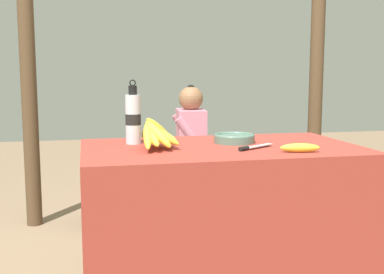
# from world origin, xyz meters

# --- Properties ---
(market_counter) EXTENTS (1.29, 0.76, 0.77)m
(market_counter) POSITION_xyz_m (0.00, 0.00, 0.39)
(market_counter) COLOR maroon
(market_counter) RESTS_ON ground_plane
(banana_bunch_ripe) EXTENTS (0.18, 0.30, 0.15)m
(banana_bunch_ripe) POSITION_xyz_m (-0.31, -0.02, 0.84)
(banana_bunch_ripe) COLOR #4C381E
(banana_bunch_ripe) RESTS_ON market_counter
(serving_bowl) EXTENTS (0.20, 0.20, 0.04)m
(serving_bowl) POSITION_xyz_m (0.09, 0.09, 0.80)
(serving_bowl) COLOR #4C6B5B
(serving_bowl) RESTS_ON market_counter
(water_bottle) EXTENTS (0.07, 0.07, 0.31)m
(water_bottle) POSITION_xyz_m (-0.39, 0.17, 0.90)
(water_bottle) COLOR silver
(water_bottle) RESTS_ON market_counter
(loose_banana_front) EXTENTS (0.18, 0.07, 0.04)m
(loose_banana_front) POSITION_xyz_m (0.28, -0.25, 0.79)
(loose_banana_front) COLOR gold
(loose_banana_front) RESTS_ON market_counter
(knife) EXTENTS (0.21, 0.14, 0.02)m
(knife) POSITION_xyz_m (0.11, -0.12, 0.78)
(knife) COLOR #BCBCC1
(knife) RESTS_ON market_counter
(wooden_bench) EXTENTS (1.54, 0.32, 0.40)m
(wooden_bench) POSITION_xyz_m (0.11, 1.31, 0.34)
(wooden_bench) COLOR #4C3823
(wooden_bench) RESTS_ON ground_plane
(seated_vendor) EXTENTS (0.43, 0.41, 1.03)m
(seated_vendor) POSITION_xyz_m (0.09, 1.28, 0.59)
(seated_vendor) COLOR #232328
(seated_vendor) RESTS_ON ground_plane
(banana_bunch_green) EXTENTS (0.16, 0.25, 0.12)m
(banana_bunch_green) POSITION_xyz_m (-0.28, 1.31, 0.46)
(banana_bunch_green) COLOR #4C381E
(banana_bunch_green) RESTS_ON wooden_bench
(support_post_near) EXTENTS (0.11, 0.11, 2.21)m
(support_post_near) POSITION_xyz_m (-1.01, 1.47, 1.10)
(support_post_near) COLOR #4C3823
(support_post_near) RESTS_ON ground_plane
(support_post_far) EXTENTS (0.11, 0.11, 2.21)m
(support_post_far) POSITION_xyz_m (1.22, 1.47, 1.10)
(support_post_far) COLOR #4C3823
(support_post_far) RESTS_ON ground_plane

